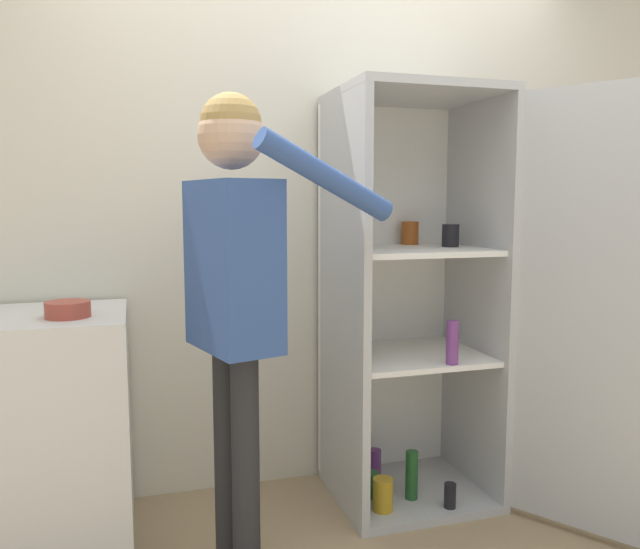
{
  "coord_description": "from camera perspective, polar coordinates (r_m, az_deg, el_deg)",
  "views": [
    {
      "loc": [
        -0.87,
        -1.92,
        1.36
      ],
      "look_at": [
        -0.1,
        0.62,
        1.05
      ],
      "focal_mm": 35.0,
      "sensor_mm": 36.0,
      "label": 1
    }
  ],
  "objects": [
    {
      "name": "wall_back",
      "position": [
        3.03,
        -0.12,
        5.05
      ],
      "size": [
        7.0,
        0.06,
        2.55
      ],
      "color": "silver",
      "rests_on": "ground_plane"
    },
    {
      "name": "refrigerator",
      "position": [
        2.83,
        11.59,
        -2.62
      ],
      "size": [
        1.11,
        1.2,
        1.84
      ],
      "color": "#B7BABC",
      "rests_on": "ground_plane"
    },
    {
      "name": "person",
      "position": [
        2.22,
        -7.74,
        0.66
      ],
      "size": [
        0.73,
        0.5,
        1.73
      ],
      "color": "#262628",
      "rests_on": "ground_plane"
    },
    {
      "name": "counter",
      "position": [
        2.72,
        -23.81,
        -13.08
      ],
      "size": [
        0.63,
        0.61,
        0.94
      ],
      "color": "white",
      "rests_on": "ground_plane"
    },
    {
      "name": "bowl",
      "position": [
        2.48,
        -22.07,
        -2.97
      ],
      "size": [
        0.16,
        0.16,
        0.06
      ],
      "color": "#B24738",
      "rests_on": "counter"
    }
  ]
}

